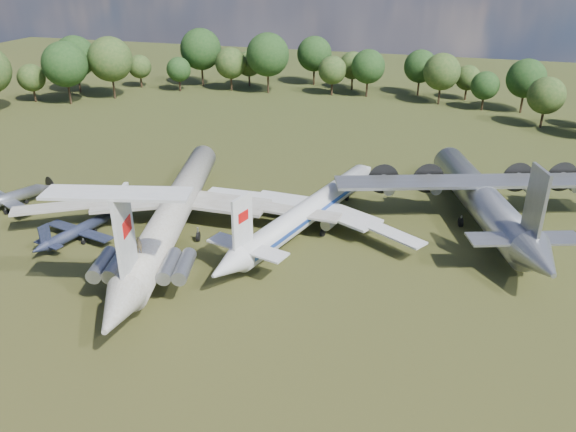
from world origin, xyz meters
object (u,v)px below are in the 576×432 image
(tu104_jet, at_px, (310,214))
(small_prop_northwest, at_px, (2,203))
(il62_airliner, at_px, (176,214))
(small_prop_west, at_px, (77,234))
(an12_transport, at_px, (480,203))
(person_on_il62, at_px, (139,245))

(tu104_jet, distance_m, small_prop_northwest, 43.87)
(small_prop_northwest, bearing_deg, tu104_jet, 33.57)
(il62_airliner, distance_m, small_prop_northwest, 27.01)
(il62_airliner, relative_size, small_prop_west, 3.92)
(tu104_jet, height_order, an12_transport, an12_transport)
(an12_transport, xyz_separation_m, person_on_il62, (-34.13, -29.48, 3.49))
(tu104_jet, relative_size, an12_transport, 0.98)
(person_on_il62, bearing_deg, tu104_jet, -148.37)
(an12_transport, bearing_deg, tu104_jet, -177.05)
(tu104_jet, height_order, small_prop_west, tu104_jet)
(tu104_jet, xyz_separation_m, small_prop_west, (-27.48, -11.86, -1.10))
(tu104_jet, height_order, person_on_il62, person_on_il62)
(tu104_jet, relative_size, small_prop_northwest, 2.59)
(an12_transport, distance_m, person_on_il62, 45.23)
(tu104_jet, distance_m, small_prop_west, 29.95)
(small_prop_west, height_order, person_on_il62, person_on_il62)
(il62_airliner, height_order, person_on_il62, person_on_il62)
(small_prop_northwest, height_order, person_on_il62, person_on_il62)
(il62_airliner, xyz_separation_m, person_on_il62, (3.70, -14.78, 3.63))
(small_prop_west, bearing_deg, an12_transport, 35.23)
(person_on_il62, bearing_deg, an12_transport, -166.44)
(an12_transport, relative_size, person_on_il62, 24.04)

